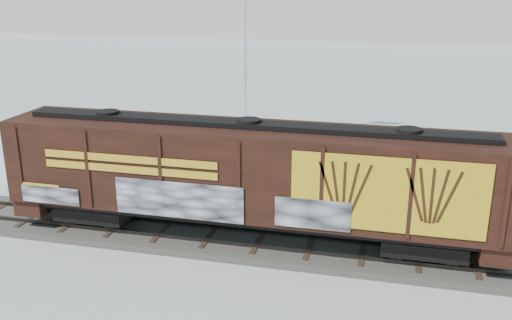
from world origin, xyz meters
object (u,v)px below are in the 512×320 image
(flagpole, at_px, (247,69))
(car_dark, at_px, (430,181))
(hopper_railcar, at_px, (249,174))
(car_white, at_px, (195,160))
(car_silver, at_px, (121,158))

(flagpole, distance_m, car_dark, 12.91)
(hopper_railcar, xyz_separation_m, car_white, (-4.90, 7.41, -2.16))
(car_white, relative_size, car_dark, 1.14)
(hopper_railcar, relative_size, car_dark, 4.51)
(car_silver, xyz_separation_m, car_dark, (16.17, 0.52, -0.11))
(flagpole, relative_size, car_dark, 3.01)
(car_silver, bearing_deg, car_white, -76.23)
(car_silver, xyz_separation_m, car_white, (4.13, 0.31, 0.07))
(car_silver, relative_size, car_white, 0.89)
(flagpole, distance_m, car_white, 7.36)
(flagpole, xyz_separation_m, car_silver, (-5.43, -6.36, -4.04))
(hopper_railcar, bearing_deg, car_dark, 46.89)
(flagpole, height_order, car_silver, flagpole)
(car_dark, bearing_deg, flagpole, 60.24)
(flagpole, xyz_separation_m, car_white, (-1.30, -6.06, -3.98))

